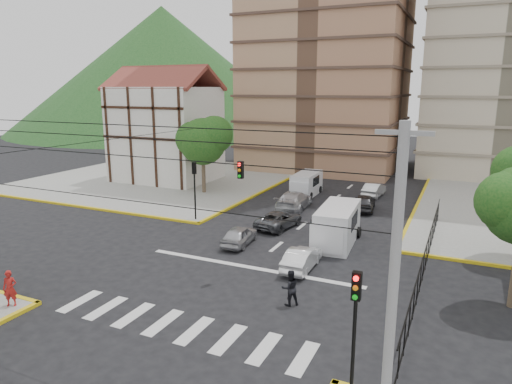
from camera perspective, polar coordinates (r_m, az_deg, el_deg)
The scene contains 22 objects.
ground at distance 25.13m, azimuth -1.83°, elevation -10.35°, with size 160.00×160.00×0.00m, color black.
sidewalk_nw at distance 51.68m, azimuth -11.82°, elevation 1.64°, with size 26.00×26.00×0.15m, color gray.
crosswalk_stripes at distance 20.49m, azimuth -9.66°, elevation -16.23°, with size 12.00×2.40×0.01m, color silver.
stop_line at distance 26.13m, azimuth -0.64°, elevation -9.40°, with size 13.00×0.40×0.01m, color silver.
tudor_building at distance 50.36m, azimuth -11.17°, elevation 7.34°, with size 10.80×8.05×12.23m.
distant_hill at distance 111.82m, azimuth -11.44°, elevation 14.74°, with size 70.00×70.00×28.00m, color #17471A.
park_fence at distance 27.05m, azimuth 20.32°, elevation -9.46°, with size 0.10×22.50×1.66m, color black, non-canonical shape.
tree_tudor at distance 43.14m, azimuth -6.56°, elevation 6.56°, with size 5.39×4.40×7.43m.
traffic_light_se at distance 14.75m, azimuth 12.27°, elevation -14.90°, with size 0.28×0.22×4.40m.
traffic_light_nw at distance 34.42m, azimuth -7.70°, elevation 1.38°, with size 0.28×0.22×4.40m.
traffic_light_hanging at distance 21.67m, azimuth -4.35°, elevation 2.18°, with size 18.00×9.12×0.92m.
utility_pole_se at distance 12.80m, azimuth 16.77°, elevation -11.43°, with size 1.40×0.28×9.00m.
van_right_lane at distance 29.84m, azimuth 10.01°, elevation -4.29°, with size 2.53×5.62×2.47m.
van_left_lane at distance 43.10m, azimuth 6.24°, elevation 0.91°, with size 1.99×4.71×2.11m.
car_silver_front_left at distance 29.58m, azimuth -2.08°, elevation -5.43°, with size 1.47×3.65×1.24m, color #A8A8AD.
car_white_front_right at distance 25.84m, azimuth 5.73°, elevation -8.26°, with size 1.31×3.77×1.24m, color white.
car_grey_mid_left at distance 33.14m, azimuth 2.89°, elevation -3.43°, with size 2.02×4.37×1.22m, color #4F5155.
car_silver_rear_left at distance 38.17m, azimuth 4.77°, elevation -1.03°, with size 2.14×5.25×1.52m, color #B7B8BC.
car_darkgrey_mid_right at distance 38.69m, azimuth 13.39°, elevation -1.25°, with size 1.63×4.06×1.38m, color #29292C.
car_white_rear_right at distance 43.91m, azimuth 14.53°, elevation 0.29°, with size 1.36×3.91×1.29m, color silver.
pedestrian_sw_corner at distance 24.02m, azimuth -28.40°, elevation -10.55°, with size 0.62×0.40×1.69m, color #A91D1A.
pedestrian_crosswalk at distance 21.67m, azimuth 4.27°, elevation -11.85°, with size 0.84×0.65×1.72m, color black.
Camera 1 is at (10.38, -20.63, 9.92)m, focal length 32.00 mm.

